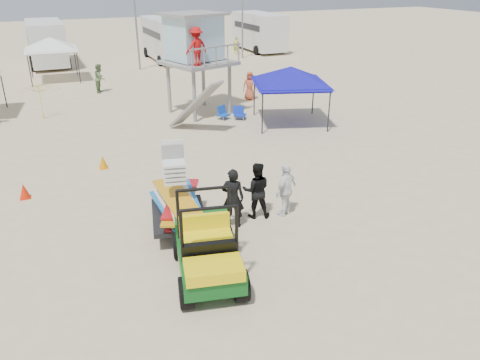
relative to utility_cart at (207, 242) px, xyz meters
name	(u,v)px	position (x,y,z in m)	size (l,w,h in m)	color
ground	(272,281)	(1.33, -0.76, -0.97)	(140.00, 140.00, 0.00)	beige
utility_cart	(207,242)	(0.00, 0.00, 0.00)	(1.93, 2.98, 2.09)	#0B4B16
surf_trailer	(177,201)	(0.01, 2.34, -0.01)	(1.87, 2.80, 2.36)	black
man_left	(233,198)	(1.52, 2.04, -0.09)	(0.64, 0.42, 1.77)	black
man_mid	(256,190)	(2.37, 2.29, -0.12)	(0.83, 0.65, 1.71)	black
man_right	(286,190)	(3.22, 2.04, -0.16)	(0.96, 0.40, 1.63)	white
lifeguard_tower	(195,42)	(4.45, 13.59, 2.58)	(3.73, 3.73, 4.77)	gray
canopy_blue	(291,70)	(7.88, 10.10, 1.58)	(4.01, 4.01, 3.10)	black
canopy_white_c	(50,39)	(-1.66, 24.72, 1.69)	(3.18, 3.18, 3.21)	black
umbrella_b	(42,101)	(-2.84, 15.66, -0.10)	(1.89, 1.93, 1.74)	gold
cone_near	(24,191)	(-3.91, 6.40, -0.72)	(0.34, 0.34, 0.50)	red
cone_far	(103,162)	(-1.20, 7.93, -0.72)	(0.34, 0.34, 0.50)	orange
beach_chair_b	(223,113)	(5.23, 12.05, -0.66)	(0.71, 0.78, 0.64)	#0F40AB
beach_chair_c	(239,113)	(5.96, 11.68, -0.66)	(0.73, 0.83, 0.64)	#0F2BAA
rv_mid_left	(46,41)	(-1.67, 30.74, 0.83)	(2.65, 6.50, 3.25)	silver
rv_mid_right	(167,37)	(7.33, 29.24, 0.83)	(2.64, 7.00, 3.25)	silver
rv_far_right	(259,30)	(16.33, 30.74, 0.83)	(2.64, 6.60, 3.25)	silver
light_pole_left	(135,13)	(4.33, 26.24, 3.03)	(0.14, 0.14, 8.00)	slate
light_pole_right	(242,7)	(13.33, 27.74, 3.03)	(0.14, 0.14, 8.00)	slate
distant_beachgoers	(122,83)	(1.57, 18.41, -0.18)	(20.12, 15.47, 1.68)	#B75134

